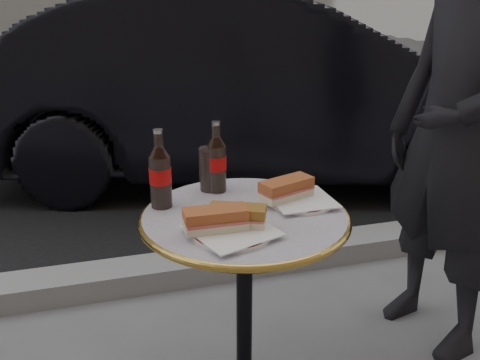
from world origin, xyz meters
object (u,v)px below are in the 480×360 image
object	(u,v)px
cola_glass	(210,169)
plate_left	(232,233)
cola_bottle_left	(160,169)
pedestrian	(459,138)
bistro_table	(244,319)
cola_bottle_right	(216,157)
plate_right	(301,202)
parked_car	(262,85)

from	to	relation	value
cola_glass	plate_left	bearing A→B (deg)	-93.02
cola_bottle_left	pedestrian	bearing A→B (deg)	4.09
cola_bottle_left	cola_glass	size ratio (longest dim) A/B	1.68
cola_glass	cola_bottle_left	bearing A→B (deg)	-151.71
bistro_table	cola_glass	size ratio (longest dim) A/B	5.08
bistro_table	plate_left	bearing A→B (deg)	-119.63
cola_bottle_right	cola_glass	size ratio (longest dim) A/B	1.61
bistro_table	cola_bottle_right	world-z (taller)	cola_bottle_right
cola_bottle_right	cola_glass	bearing A→B (deg)	142.64
plate_right	parked_car	world-z (taller)	parked_car
plate_left	bistro_table	bearing A→B (deg)	60.37
plate_right	parked_car	distance (m)	2.26
plate_right	cola_bottle_left	bearing A→B (deg)	167.25
cola_glass	pedestrian	distance (m)	0.92
parked_car	pedestrian	bearing A→B (deg)	-160.96
plate_left	cola_bottle_right	distance (m)	0.35
plate_right	cola_bottle_right	xyz separation A→B (m)	(-0.23, 0.17, 0.11)
pedestrian	bistro_table	bearing A→B (deg)	-90.31
bistro_table	cola_bottle_right	bearing A→B (deg)	100.07
cola_bottle_left	parked_car	size ratio (longest dim) A/B	0.06
plate_right	cola_bottle_left	size ratio (longest dim) A/B	0.81
parked_car	cola_bottle_left	bearing A→B (deg)	170.83
plate_left	cola_bottle_right	xyz separation A→B (m)	(0.04, 0.33, 0.11)
cola_bottle_right	parked_car	distance (m)	2.18
pedestrian	cola_glass	bearing A→B (deg)	-104.15
bistro_table	parked_car	xyz separation A→B (m)	(0.78, 2.21, 0.31)
bistro_table	cola_glass	distance (m)	0.49
bistro_table	cola_bottle_right	distance (m)	0.52
cola_bottle_left	cola_bottle_right	xyz separation A→B (m)	(0.19, 0.08, -0.00)
cola_bottle_left	parked_car	xyz separation A→B (m)	(1.00, 2.09, -0.18)
cola_glass	bistro_table	bearing A→B (deg)	-75.84
parked_car	pedestrian	xyz separation A→B (m)	(0.09, -2.01, 0.16)
plate_right	cola_bottle_right	bearing A→B (deg)	142.57
bistro_table	plate_right	xyz separation A→B (m)	(0.19, 0.03, 0.37)
cola_glass	pedestrian	xyz separation A→B (m)	(0.92, -0.01, 0.03)
plate_right	parked_car	size ratio (longest dim) A/B	0.05
plate_left	pedestrian	distance (m)	1.00
plate_right	pedestrian	distance (m)	0.71
plate_left	cola_bottle_left	distance (m)	0.31
cola_bottle_left	cola_bottle_right	bearing A→B (deg)	22.38
plate_right	cola_bottle_left	distance (m)	0.44
plate_right	cola_glass	bearing A→B (deg)	142.58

